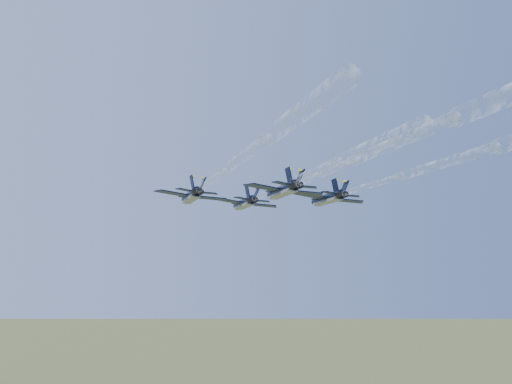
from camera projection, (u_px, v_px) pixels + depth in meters
name	position (u px, v px, depth m)	size (l,w,h in m)	color
jet_lead	(244.00, 203.00, 120.88)	(12.30, 16.24, 3.51)	black
jet_left	(191.00, 196.00, 106.38)	(12.30, 16.24, 3.51)	black
jet_right	(327.00, 199.00, 110.96)	(12.30, 16.24, 3.51)	black
jet_slot	(282.00, 190.00, 97.32)	(12.30, 16.24, 3.51)	black
smoke_trail_lead	(328.00, 173.00, 77.19)	(12.28, 61.47, 1.71)	white
smoke_trail_left	(258.00, 154.00, 62.69)	(12.28, 61.47, 1.71)	white
smoke_trail_right	(478.00, 161.00, 67.28)	(12.28, 61.47, 1.71)	white
smoke_trail_slot	(435.00, 137.00, 53.64)	(12.28, 61.47, 1.71)	white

